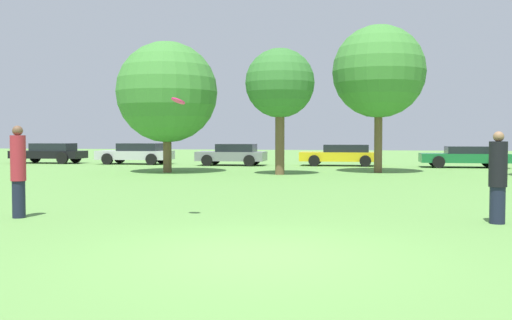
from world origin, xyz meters
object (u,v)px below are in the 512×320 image
object	(u,v)px
tree_0	(167,92)
parked_car_green	(465,156)
tree_1	(280,84)
tree_2	(379,72)
parked_car_yellow	(342,155)
parked_car_black	(50,152)
parked_car_grey	(233,154)
frisbee	(178,101)
parked_car_silver	(136,153)
person_thrower	(18,171)
person_catcher	(498,177)

from	to	relation	value
tree_0	parked_car_green	world-z (taller)	tree_0
tree_1	parked_car_green	world-z (taller)	tree_1
tree_2	parked_car_yellow	size ratio (longest dim) A/B	1.48
parked_car_black	parked_car_grey	world-z (taller)	parked_car_black
tree_0	tree_2	world-z (taller)	tree_2
frisbee	tree_2	size ratio (longest dim) A/B	0.05
frisbee	parked_car_grey	bearing A→B (deg)	100.67
tree_0	parked_car_yellow	size ratio (longest dim) A/B	1.33
parked_car_green	parked_car_grey	bearing A→B (deg)	-0.03
tree_2	parked_car_grey	world-z (taller)	tree_2
tree_2	parked_car_green	xyz separation A→B (m)	(4.59, 5.26, -3.97)
parked_car_black	parked_car_yellow	world-z (taller)	parked_car_black
tree_2	frisbee	bearing A→B (deg)	-104.78
frisbee	parked_car_green	bearing A→B (deg)	67.36
parked_car_black	parked_car_yellow	size ratio (longest dim) A/B	0.99
parked_car_green	parked_car_black	bearing A→B (deg)	-1.34
frisbee	parked_car_silver	size ratio (longest dim) A/B	0.07
parked_car_yellow	parked_car_green	xyz separation A→B (m)	(6.52, -0.48, -0.02)
person_thrower	tree_0	world-z (taller)	tree_0
tree_2	parked_car_yellow	bearing A→B (deg)	108.58
frisbee	tree_1	bearing A→B (deg)	90.24
tree_2	parked_car_silver	bearing A→B (deg)	159.42
tree_2	parked_car_green	distance (m)	8.03
parked_car_black	parked_car_grey	xyz separation A→B (m)	(11.62, -0.29, -0.02)
frisbee	parked_car_grey	world-z (taller)	frisbee
person_catcher	parked_car_silver	world-z (taller)	person_catcher
parked_car_silver	parked_car_green	size ratio (longest dim) A/B	0.98
parked_car_grey	parked_car_yellow	xyz separation A→B (m)	(6.09, 0.78, -0.02)
tree_2	parked_car_yellow	xyz separation A→B (m)	(-1.93, 5.74, -3.95)
parked_car_yellow	parked_car_green	world-z (taller)	parked_car_yellow
person_thrower	parked_car_grey	distance (m)	21.18
person_catcher	parked_car_black	bearing A→B (deg)	-49.80
parked_car_silver	parked_car_grey	bearing A→B (deg)	175.95
person_thrower	tree_0	size ratio (longest dim) A/B	0.32
parked_car_green	person_thrower	bearing A→B (deg)	59.46
tree_2	parked_car_green	world-z (taller)	tree_2
tree_0	parked_car_grey	size ratio (longest dim) A/B	1.53
tree_1	tree_0	bearing A→B (deg)	174.44
frisbee	parked_car_silver	world-z (taller)	frisbee
frisbee	parked_car_black	bearing A→B (deg)	126.55
tree_1	tree_2	bearing A→B (deg)	27.59
frisbee	parked_car_grey	distance (m)	21.07
tree_2	parked_car_grey	distance (m)	10.22
person_thrower	parked_car_grey	size ratio (longest dim) A/B	0.48
frisbee	parked_car_black	xyz separation A→B (m)	(-15.51, 20.92, -1.72)
person_catcher	parked_car_silver	bearing A→B (deg)	-58.39
person_catcher	parked_car_grey	world-z (taller)	person_catcher
person_thrower	tree_1	xyz separation A→B (m)	(3.20, 14.01, 2.95)
tree_1	person_thrower	bearing A→B (deg)	-102.87
tree_1	tree_2	distance (m)	4.78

